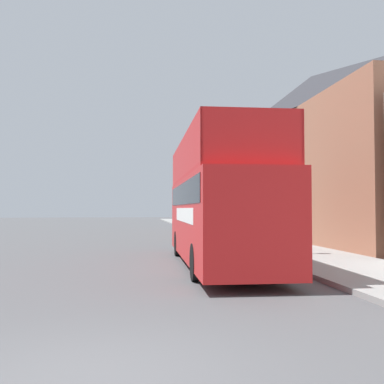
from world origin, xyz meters
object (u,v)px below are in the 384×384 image
object	(u,v)px
parked_car_ahead_of_bus	(205,233)
lamp_post_third	(227,186)
tour_bus	(218,210)
lamp_post_second	(269,172)

from	to	relation	value
parked_car_ahead_of_bus	lamp_post_third	distance (m)	4.11
lamp_post_third	tour_bus	bearing A→B (deg)	-104.08
tour_bus	lamp_post_third	size ratio (longest dim) A/B	2.43
lamp_post_second	lamp_post_third	size ratio (longest dim) A/B	1.06
tour_bus	lamp_post_third	distance (m)	10.77
tour_bus	parked_car_ahead_of_bus	world-z (taller)	tour_bus
tour_bus	lamp_post_second	xyz separation A→B (m)	(2.47, 2.04, 1.49)
parked_car_ahead_of_bus	lamp_post_second	size ratio (longest dim) A/B	0.89
parked_car_ahead_of_bus	tour_bus	bearing A→B (deg)	-93.27
lamp_post_second	lamp_post_third	xyz separation A→B (m)	(0.13, 8.32, -0.17)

